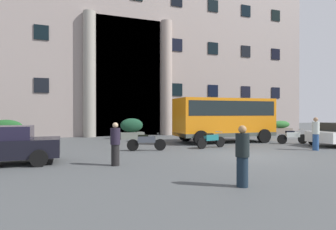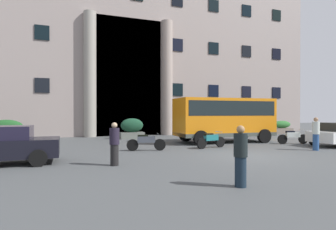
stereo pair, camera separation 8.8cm
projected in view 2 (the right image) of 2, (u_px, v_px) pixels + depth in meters
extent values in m
cube|color=#4A4D4E|center=(247.00, 157.00, 12.48)|extent=(80.00, 64.00, 0.12)
cube|color=gray|center=(144.00, 43.00, 28.84)|extent=(32.91, 9.00, 18.55)
cube|color=black|center=(129.00, 77.00, 23.82)|extent=(5.63, 0.12, 10.15)
cylinder|color=gray|center=(90.00, 74.00, 22.39)|extent=(1.01, 1.01, 10.15)
cylinder|color=gray|center=(167.00, 78.00, 24.68)|extent=(1.01, 1.01, 10.15)
cube|color=black|center=(42.00, 85.00, 21.36)|extent=(1.06, 0.08, 1.14)
cube|color=black|center=(177.00, 90.00, 25.26)|extent=(1.06, 0.08, 1.14)
cube|color=black|center=(214.00, 91.00, 26.56)|extent=(1.06, 0.08, 1.14)
cube|color=black|center=(246.00, 92.00, 27.86)|extent=(1.06, 0.08, 1.14)
cube|color=black|center=(276.00, 93.00, 29.15)|extent=(1.06, 0.08, 1.14)
cube|color=black|center=(42.00, 33.00, 21.34)|extent=(1.06, 0.08, 1.14)
cube|color=black|center=(177.00, 45.00, 25.23)|extent=(1.06, 0.08, 1.14)
cube|color=black|center=(214.00, 48.00, 26.53)|extent=(1.06, 0.08, 1.14)
cube|color=black|center=(247.00, 51.00, 27.83)|extent=(1.06, 0.08, 1.14)
cube|color=black|center=(277.00, 54.00, 29.13)|extent=(1.06, 0.08, 1.14)
cube|color=black|center=(177.00, 0.00, 25.20)|extent=(1.06, 0.08, 1.14)
cube|color=black|center=(214.00, 6.00, 26.50)|extent=(1.06, 0.08, 1.14)
cube|color=black|center=(247.00, 11.00, 27.80)|extent=(1.06, 0.08, 1.14)
cube|color=black|center=(277.00, 15.00, 29.10)|extent=(1.06, 0.08, 1.14)
cube|color=orange|center=(224.00, 117.00, 18.38)|extent=(6.52, 2.75, 2.44)
cube|color=black|center=(224.00, 109.00, 18.38)|extent=(6.14, 2.77, 0.92)
cube|color=black|center=(264.00, 112.00, 19.33)|extent=(0.15, 2.08, 1.16)
cube|color=#454C44|center=(224.00, 134.00, 18.39)|extent=(6.52, 2.79, 0.24)
cylinder|color=black|center=(243.00, 133.00, 20.25)|extent=(0.91, 0.32, 0.90)
cylinder|color=black|center=(264.00, 136.00, 17.89)|extent=(0.91, 0.32, 0.90)
cylinder|color=black|center=(186.00, 135.00, 18.89)|extent=(0.91, 0.32, 0.90)
cylinder|color=black|center=(201.00, 138.00, 16.53)|extent=(0.91, 0.32, 0.90)
cylinder|color=#9A9415|center=(270.00, 123.00, 21.96)|extent=(0.08, 0.08, 2.36)
cube|color=yellow|center=(270.00, 111.00, 21.93)|extent=(0.44, 0.03, 0.60)
cube|color=#716459|center=(282.00, 131.00, 26.28)|extent=(2.08, 0.82, 0.51)
ellipsoid|color=#2D6A2E|center=(282.00, 124.00, 26.27)|extent=(2.00, 0.73, 0.71)
cube|color=gray|center=(215.00, 132.00, 24.29)|extent=(1.46, 0.90, 0.58)
ellipsoid|color=#275A2E|center=(215.00, 124.00, 24.29)|extent=(1.40, 0.81, 0.80)
cube|color=slate|center=(132.00, 135.00, 20.94)|extent=(1.79, 0.89, 0.49)
ellipsoid|color=#19422B|center=(132.00, 125.00, 20.93)|extent=(1.72, 0.80, 1.06)
cube|color=#6F625A|center=(6.00, 139.00, 18.12)|extent=(2.16, 0.82, 0.52)
ellipsoid|color=#1E5122|center=(6.00, 127.00, 18.11)|extent=(2.07, 0.74, 0.98)
cylinder|color=black|center=(314.00, 140.00, 16.61)|extent=(0.63, 0.22, 0.62)
cylinder|color=black|center=(42.00, 152.00, 11.60)|extent=(0.62, 0.20, 0.62)
cylinder|color=black|center=(38.00, 158.00, 9.98)|extent=(0.62, 0.20, 0.62)
cylinder|color=black|center=(220.00, 142.00, 15.65)|extent=(0.61, 0.22, 0.60)
cylinder|color=black|center=(202.00, 143.00, 14.94)|extent=(0.61, 0.24, 0.60)
cube|color=#1C666B|center=(211.00, 138.00, 15.29)|extent=(0.90, 0.41, 0.32)
cube|color=black|center=(209.00, 134.00, 15.20)|extent=(0.55, 0.30, 0.12)
cylinder|color=#A5A5A8|center=(219.00, 132.00, 15.59)|extent=(0.14, 0.54, 0.03)
cylinder|color=black|center=(303.00, 139.00, 17.42)|extent=(0.61, 0.24, 0.60)
cylinder|color=black|center=(282.00, 139.00, 17.27)|extent=(0.61, 0.26, 0.60)
cube|color=silver|center=(293.00, 135.00, 17.34)|extent=(0.91, 0.45, 0.32)
cube|color=black|center=(290.00, 132.00, 17.32)|extent=(0.55, 0.32, 0.12)
cylinder|color=#A5A5A8|center=(302.00, 130.00, 17.40)|extent=(0.16, 0.54, 0.03)
cylinder|color=black|center=(160.00, 145.00, 14.30)|extent=(0.61, 0.23, 0.60)
cylinder|color=black|center=(132.00, 145.00, 14.12)|extent=(0.61, 0.25, 0.60)
cube|color=#424851|center=(146.00, 139.00, 14.21)|extent=(0.93, 0.43, 0.32)
cube|color=black|center=(143.00, 136.00, 14.18)|extent=(0.55, 0.31, 0.12)
cylinder|color=#A5A5A8|center=(158.00, 134.00, 14.28)|extent=(0.15, 0.54, 0.03)
cylinder|color=#162431|center=(241.00, 172.00, 7.25)|extent=(0.30, 0.30, 0.79)
cylinder|color=black|center=(241.00, 145.00, 7.24)|extent=(0.36, 0.36, 0.61)
sphere|color=#A2774A|center=(241.00, 129.00, 7.24)|extent=(0.21, 0.21, 0.21)
cylinder|color=black|center=(114.00, 155.00, 10.19)|extent=(0.30, 0.30, 0.78)
cylinder|color=black|center=(114.00, 136.00, 10.18)|extent=(0.36, 0.36, 0.60)
sphere|color=tan|center=(114.00, 125.00, 10.18)|extent=(0.21, 0.21, 0.21)
cylinder|color=#274B82|center=(316.00, 142.00, 14.35)|extent=(0.30, 0.30, 0.84)
cylinder|color=silver|center=(316.00, 128.00, 14.35)|extent=(0.36, 0.36, 0.65)
sphere|color=#986F50|center=(316.00, 119.00, 14.34)|extent=(0.22, 0.22, 0.22)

